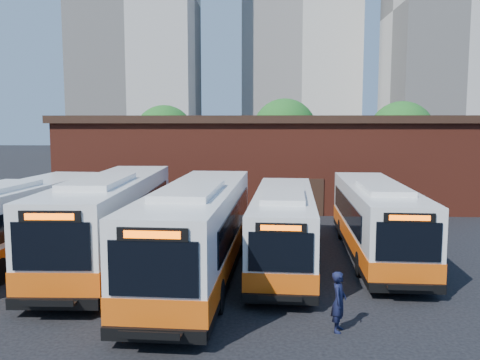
{
  "coord_description": "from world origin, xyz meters",
  "views": [
    {
      "loc": [
        -0.41,
        -18.2,
        6.0
      ],
      "look_at": [
        -1.39,
        5.63,
        3.26
      ],
      "focal_mm": 38.0,
      "sensor_mm": 36.0,
      "label": 1
    }
  ],
  "objects_px": {
    "bus_farwest": "(18,224)",
    "bus_west": "(111,221)",
    "bus_midwest": "(198,234)",
    "bus_mideast": "(284,229)",
    "bus_east": "(376,222)",
    "transit_worker": "(339,302)"
  },
  "relations": [
    {
      "from": "bus_east",
      "to": "transit_worker",
      "type": "bearing_deg",
      "value": -106.47
    },
    {
      "from": "bus_mideast",
      "to": "bus_midwest",
      "type": "bearing_deg",
      "value": -144.71
    },
    {
      "from": "bus_farwest",
      "to": "bus_midwest",
      "type": "bearing_deg",
      "value": -10.43
    },
    {
      "from": "transit_worker",
      "to": "bus_mideast",
      "type": "bearing_deg",
      "value": 27.1
    },
    {
      "from": "bus_midwest",
      "to": "bus_mideast",
      "type": "distance_m",
      "value": 4.0
    },
    {
      "from": "bus_west",
      "to": "bus_mideast",
      "type": "xyz_separation_m",
      "value": [
        7.43,
        -0.1,
        -0.25
      ]
    },
    {
      "from": "bus_mideast",
      "to": "transit_worker",
      "type": "relative_size",
      "value": 6.78
    },
    {
      "from": "bus_midwest",
      "to": "transit_worker",
      "type": "xyz_separation_m",
      "value": [
        4.67,
        -4.98,
        -0.82
      ]
    },
    {
      "from": "bus_farwest",
      "to": "bus_midwest",
      "type": "relative_size",
      "value": 0.93
    },
    {
      "from": "bus_midwest",
      "to": "bus_east",
      "type": "distance_m",
      "value": 8.38
    },
    {
      "from": "bus_farwest",
      "to": "transit_worker",
      "type": "distance_m",
      "value": 14.71
    },
    {
      "from": "bus_farwest",
      "to": "bus_east",
      "type": "xyz_separation_m",
      "value": [
        15.75,
        1.32,
        -0.04
      ]
    },
    {
      "from": "bus_farwest",
      "to": "bus_west",
      "type": "xyz_separation_m",
      "value": [
        4.12,
        -0.0,
        0.14
      ]
    },
    {
      "from": "bus_farwest",
      "to": "bus_west",
      "type": "relative_size",
      "value": 0.92
    },
    {
      "from": "bus_east",
      "to": "bus_west",
      "type": "bearing_deg",
      "value": -170.96
    },
    {
      "from": "bus_mideast",
      "to": "bus_east",
      "type": "distance_m",
      "value": 4.44
    },
    {
      "from": "bus_farwest",
      "to": "bus_midwest",
      "type": "distance_m",
      "value": 8.45
    },
    {
      "from": "bus_mideast",
      "to": "bus_east",
      "type": "relative_size",
      "value": 0.96
    },
    {
      "from": "bus_farwest",
      "to": "bus_east",
      "type": "distance_m",
      "value": 15.81
    },
    {
      "from": "bus_west",
      "to": "bus_mideast",
      "type": "relative_size",
      "value": 1.17
    },
    {
      "from": "bus_midwest",
      "to": "bus_mideast",
      "type": "height_order",
      "value": "bus_midwest"
    },
    {
      "from": "bus_west",
      "to": "bus_midwest",
      "type": "relative_size",
      "value": 1.01
    }
  ]
}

